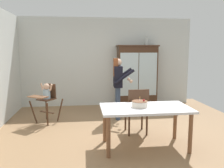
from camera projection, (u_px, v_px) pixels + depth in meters
name	position (u px, v px, depth m)	size (l,w,h in m)	color
ground_plane	(120.00, 134.00, 4.88)	(6.24, 6.24, 0.00)	#93704C
wall_back	(107.00, 62.00, 7.27)	(5.32, 0.06, 2.70)	silver
china_cabinet	(137.00, 76.00, 7.18)	(1.25, 0.48, 1.87)	#422819
ceramic_vase	(147.00, 41.00, 7.06)	(0.13, 0.13, 0.27)	#B2B7B2
high_chair_with_toddler	(46.00, 96.00, 5.55)	(0.80, 0.85, 0.95)	#422819
adult_person	(118.00, 81.00, 5.79)	(0.51, 0.49, 1.53)	#33425B
dining_table	(145.00, 112.00, 4.13)	(1.57, 0.86, 0.74)	silver
birthday_cake	(140.00, 104.00, 4.12)	(0.28, 0.28, 0.19)	beige
dining_chair_far_side	(137.00, 108.00, 4.78)	(0.45, 0.45, 0.96)	#422819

